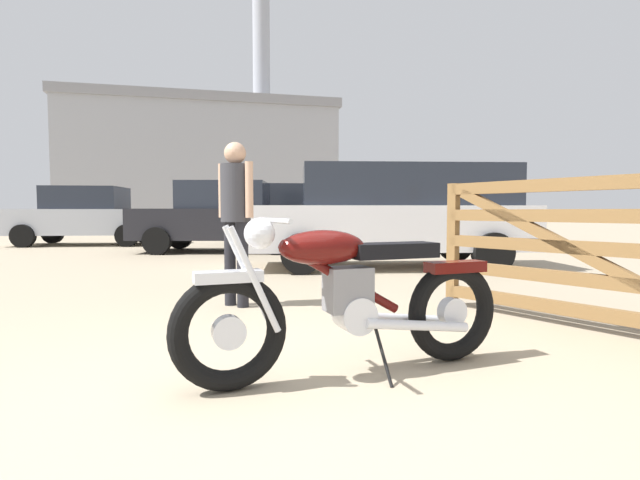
{
  "coord_description": "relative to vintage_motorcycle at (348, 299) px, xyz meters",
  "views": [
    {
      "loc": [
        -0.26,
        -2.46,
        0.97
      ],
      "look_at": [
        0.32,
        1.15,
        0.74
      ],
      "focal_mm": 26.57,
      "sensor_mm": 36.0,
      "label": 1
    }
  ],
  "objects": [
    {
      "name": "ground_plane",
      "position": [
        -0.34,
        -0.23,
        -0.45
      ],
      "size": [
        80.0,
        80.0,
        0.0
      ],
      "primitive_type": "plane",
      "color": "gray"
    },
    {
      "name": "vintage_motorcycle",
      "position": [
        0.0,
        0.0,
        0.0
      ],
      "size": [
        2.06,
        0.69,
        0.94
      ],
      "rotation": [
        0.0,
        0.0,
        3.35
      ],
      "color": "black",
      "rests_on": "ground_plane"
    },
    {
      "name": "timber_gate",
      "position": [
        2.21,
        0.58,
        0.25
      ],
      "size": [
        1.32,
        2.3,
        1.6
      ],
      "rotation": [
        0.0,
        0.0,
        2.07
      ],
      "color": "brown",
      "rests_on": "ground_plane"
    },
    {
      "name": "bystander",
      "position": [
        -0.69,
        2.17,
        0.57
      ],
      "size": [
        0.35,
        0.35,
        1.66
      ],
      "rotation": [
        0.0,
        0.0,
        3.93
      ],
      "color": "black",
      "rests_on": "ground_plane"
    },
    {
      "name": "white_estate_far",
      "position": [
        6.62,
        12.03,
        0.47
      ],
      "size": [
        3.96,
        1.94,
        1.78
      ],
      "rotation": [
        0.0,
        0.0,
        3.18
      ],
      "color": "black",
      "rests_on": "ground_plane"
    },
    {
      "name": "blue_hatchback_right",
      "position": [
        -1.06,
        8.89,
        0.38
      ],
      "size": [
        4.42,
        2.43,
        1.67
      ],
      "rotation": [
        0.0,
        0.0,
        -0.16
      ],
      "color": "black",
      "rests_on": "ground_plane"
    },
    {
      "name": "dark_sedan_left",
      "position": [
        1.95,
        5.19,
        0.49
      ],
      "size": [
        4.86,
        2.35,
        1.74
      ],
      "rotation": [
        0.0,
        0.0,
        3.03
      ],
      "color": "black",
      "rests_on": "ground_plane"
    },
    {
      "name": "pale_sedan_back",
      "position": [
        -5.07,
        11.84,
        0.38
      ],
      "size": [
        4.3,
        2.11,
        1.67
      ],
      "rotation": [
        0.0,
        0.0,
        3.08
      ],
      "color": "black",
      "rests_on": "ground_plane"
    },
    {
      "name": "silver_sedan_mid",
      "position": [
        0.96,
        11.7,
        0.47
      ],
      "size": [
        3.97,
        1.96,
        1.78
      ],
      "rotation": [
        0.0,
        0.0,
        3.1
      ],
      "color": "black",
      "rests_on": "ground_plane"
    },
    {
      "name": "industrial_building",
      "position": [
        -3.04,
        28.46,
        3.24
      ],
      "size": [
        15.73,
        12.44,
        14.81
      ],
      "rotation": [
        0.0,
        0.0,
        0.07
      ],
      "color": "#9EA0A8",
      "rests_on": "ground_plane"
    }
  ]
}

